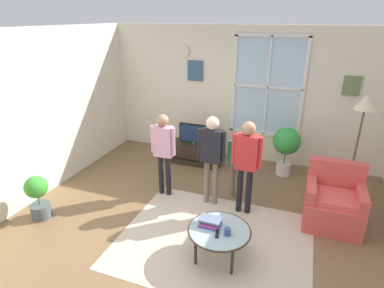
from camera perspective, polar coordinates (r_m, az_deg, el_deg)
name	(u,v)px	position (r m, az deg, el deg)	size (l,w,h in m)	color
ground_plane	(193,238)	(4.43, 0.11, -16.72)	(6.02, 6.22, 0.02)	brown
back_wall	(244,95)	(6.37, 9.39, 8.86)	(5.42, 0.17, 2.63)	silver
side_wall_left	(17,122)	(5.31, -29.22, 3.45)	(0.12, 5.62, 2.63)	silver
area_rug	(214,240)	(4.39, 4.08, -16.98)	(2.48, 2.04, 0.01)	#C6B29E
tv_stand	(194,153)	(6.34, 0.41, -1.66)	(1.12, 0.46, 0.40)	#2D2319
television	(194,134)	(6.18, 0.41, 1.87)	(0.62, 0.08, 0.42)	#4C4C4C
armchair	(333,203)	(4.93, 24.27, -9.70)	(0.76, 0.74, 0.87)	#D14C47
coffee_table	(219,231)	(3.92, 4.97, -15.54)	(0.77, 0.77, 0.41)	#99B2B7
book_stack	(210,222)	(3.94, 3.33, -13.94)	(0.26, 0.20, 0.10)	#444DAD
cup	(227,232)	(3.81, 6.45, -15.53)	(0.08, 0.08, 0.09)	#334C8C
remote_near_books	(217,234)	(3.83, 4.59, -15.94)	(0.04, 0.14, 0.02)	black
person_black_shirt	(212,151)	(4.70, 3.61, -1.28)	(0.43, 0.20, 1.44)	#726656
person_pink_shirt	(164,146)	(4.97, -5.19, -0.37)	(0.42, 0.19, 1.39)	black
person_red_shirt	(246,158)	(4.53, 9.87, -2.46)	(0.44, 0.20, 1.45)	black
person_green_shirt	(238,158)	(4.98, 8.34, -2.45)	(0.34, 0.16, 1.13)	#726656
potted_plant_by_window	(286,144)	(5.95, 16.75, -0.06)	(0.49, 0.49, 0.92)	silver
potted_plant_corner	(38,195)	(5.10, -26.21, -8.34)	(0.32, 0.32, 0.67)	#4C565B
floor_lamp	(364,114)	(5.21, 28.73, 4.87)	(0.32, 0.32, 1.74)	black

